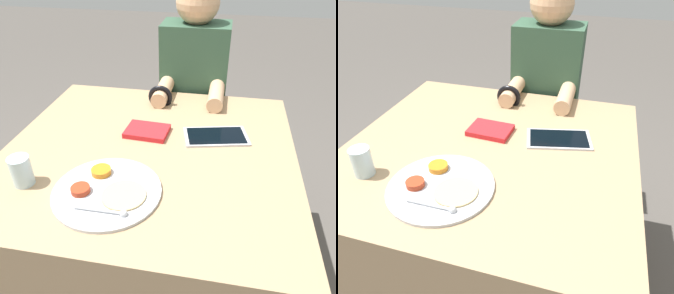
{
  "view_description": "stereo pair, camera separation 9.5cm",
  "coord_description": "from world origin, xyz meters",
  "views": [
    {
      "loc": [
        0.25,
        -0.96,
        1.39
      ],
      "look_at": [
        0.08,
        -0.07,
        0.79
      ],
      "focal_mm": 35.0,
      "sensor_mm": 36.0,
      "label": 1
    },
    {
      "loc": [
        0.34,
        -0.94,
        1.39
      ],
      "look_at": [
        0.08,
        -0.07,
        0.79
      ],
      "focal_mm": 35.0,
      "sensor_mm": 36.0,
      "label": 2
    }
  ],
  "objects": [
    {
      "name": "dining_table",
      "position": [
        0.0,
        0.0,
        0.37
      ],
      "size": [
        1.04,
        1.0,
        0.73
      ],
      "color": "#9E7F5B",
      "rests_on": "ground_plane"
    },
    {
      "name": "thali_tray",
      "position": [
        -0.07,
        -0.26,
        0.74
      ],
      "size": [
        0.33,
        0.33,
        0.03
      ],
      "color": "#B7BABF",
      "rests_on": "dining_table"
    },
    {
      "name": "person_diner",
      "position": [
        0.09,
        0.62,
        0.59
      ],
      "size": [
        0.34,
        0.43,
        1.22
      ],
      "color": "black",
      "rests_on": "ground_plane"
    },
    {
      "name": "tablet_device",
      "position": [
        0.23,
        0.12,
        0.74
      ],
      "size": [
        0.26,
        0.19,
        0.01
      ],
      "color": "#B7B7BC",
      "rests_on": "dining_table"
    },
    {
      "name": "ground_plane",
      "position": [
        0.0,
        0.0,
        0.0
      ],
      "size": [
        12.0,
        12.0,
        0.0
      ],
      "primitive_type": "plane",
      "color": "#4C4742"
    },
    {
      "name": "drinking_glass",
      "position": [
        -0.34,
        -0.26,
        0.78
      ],
      "size": [
        0.06,
        0.06,
        0.1
      ],
      "color": "silver",
      "rests_on": "dining_table"
    },
    {
      "name": "red_notebook",
      "position": [
        -0.03,
        0.1,
        0.74
      ],
      "size": [
        0.17,
        0.13,
        0.02
      ],
      "color": "silver",
      "rests_on": "dining_table"
    }
  ]
}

